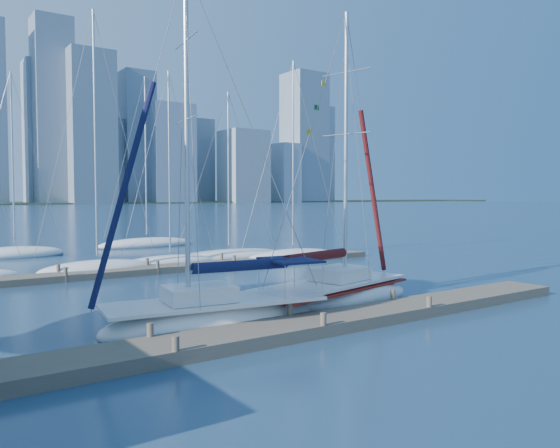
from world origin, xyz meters
TOP-DOWN VIEW (x-y plane):
  - ground at (0.00, 0.00)m, footprint 700.00×700.00m
  - near_dock at (0.00, 0.00)m, footprint 26.00×2.00m
  - far_dock at (2.00, 16.00)m, footprint 30.00×1.80m
  - sailboat_navy at (-2.19, 2.22)m, footprint 8.31×3.67m
  - sailboat_maroon at (3.55, 2.93)m, footprint 8.56×4.47m
  - bg_boat_1 at (-1.71, 17.51)m, footprint 6.90×3.02m
  - bg_boat_2 at (3.17, 18.45)m, footprint 7.37×3.60m
  - bg_boat_3 at (7.69, 18.89)m, footprint 9.24×4.31m
  - bg_boat_4 at (11.50, 16.56)m, footprint 7.75×3.94m
  - bg_boat_6 at (-4.23, 29.27)m, footprint 7.23×3.68m
  - bg_boat_7 at (6.68, 31.75)m, footprint 8.94×4.75m

SIDE VIEW (x-z plane):
  - ground at x=0.00m, z-range 0.00..0.00m
  - far_dock at x=2.00m, z-range 0.00..0.36m
  - near_dock at x=0.00m, z-range 0.00..0.40m
  - bg_boat_2 at x=3.17m, z-range -6.07..6.56m
  - bg_boat_3 at x=7.69m, z-range -5.71..6.22m
  - bg_boat_4 at x=11.50m, z-range -6.77..7.32m
  - bg_boat_6 at x=-4.23m, z-range -6.58..7.15m
  - bg_boat_7 at x=6.68m, z-range -7.28..7.85m
  - bg_boat_1 at x=-1.71m, z-range -7.34..7.95m
  - sailboat_maroon at x=3.55m, z-range -5.32..7.29m
  - sailboat_navy at x=-2.19m, z-range -5.25..7.22m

